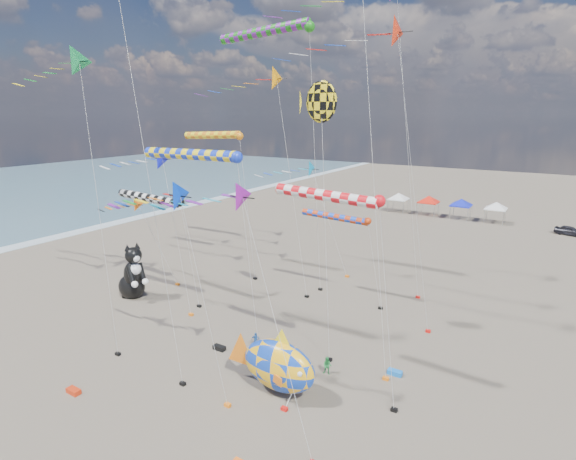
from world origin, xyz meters
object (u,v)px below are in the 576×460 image
at_px(child_green, 327,366).
at_px(fish_inflatable, 278,365).
at_px(child_blue, 256,340).
at_px(person_adult, 287,360).
at_px(parked_car, 570,231).
at_px(cat_inflatable, 132,270).

bearing_deg(child_green, fish_inflatable, -124.26).
height_order(fish_inflatable, child_blue, fish_inflatable).
bearing_deg(person_adult, fish_inflatable, -97.41).
bearing_deg(person_adult, child_blue, 128.45).
bearing_deg(parked_car, child_blue, 173.62).
distance_m(fish_inflatable, child_blue, 6.04).
bearing_deg(fish_inflatable, child_blue, 138.66).
bearing_deg(child_green, child_blue, 164.73).
bearing_deg(parked_car, child_green, -179.87).
height_order(fish_inflatable, child_green, fish_inflatable).
bearing_deg(child_green, cat_inflatable, 162.94).
xyz_separation_m(child_green, parked_car, (12.94, 47.65, 0.05)).
xyz_separation_m(fish_inflatable, child_green, (1.46, 3.51, -1.39)).
xyz_separation_m(cat_inflatable, parked_car, (33.40, 45.71, -1.98)).
height_order(cat_inflatable, child_green, cat_inflatable).
distance_m(cat_inflatable, fish_inflatable, 19.77).
distance_m(person_adult, parked_car, 51.20).
xyz_separation_m(cat_inflatable, child_green, (20.46, -1.94, -2.03)).
bearing_deg(child_blue, cat_inflatable, 155.49).
relative_size(fish_inflatable, person_adult, 3.47).
height_order(cat_inflatable, child_blue, cat_inflatable).
relative_size(cat_inflatable, child_blue, 4.62).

